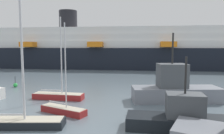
# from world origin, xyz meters

# --- Properties ---
(sailboat_0) EXTENTS (5.39, 1.34, 8.57)m
(sailboat_0) POSITION_xyz_m (-4.90, 10.88, 0.44)
(sailboat_0) COLOR maroon
(sailboat_0) RESTS_ON ground_plane
(sailboat_1) EXTENTS (4.29, 2.37, 7.45)m
(sailboat_1) POSITION_xyz_m (-2.51, 6.41, 0.39)
(sailboat_1) COLOR maroon
(sailboat_1) RESTS_ON ground_plane
(sailboat_4) EXTENTS (6.62, 2.49, 12.01)m
(sailboat_4) POSITION_xyz_m (-4.52, 3.18, 0.58)
(sailboat_4) COLOR black
(sailboat_4) RESTS_ON ground_plane
(fishing_boat_0) EXTENTS (9.12, 4.34, 6.89)m
(fishing_boat_0) POSITION_xyz_m (7.12, 11.99, 1.28)
(fishing_boat_0) COLOR gray
(fishing_boat_0) RESTS_ON ground_plane
(fishing_boat_1) EXTENTS (6.97, 2.05, 4.91)m
(fishing_boat_1) POSITION_xyz_m (6.54, 4.49, 0.84)
(fishing_boat_1) COLOR black
(fishing_boat_1) RESTS_ON ground_plane
(channel_buoy_0) EXTENTS (0.56, 0.56, 1.47)m
(channel_buoy_0) POSITION_xyz_m (-13.41, 16.08, 0.29)
(channel_buoy_0) COLOR green
(channel_buoy_0) RESTS_ON ground_plane
(cruise_ship) EXTENTS (94.46, 17.84, 14.94)m
(cruise_ship) POSITION_xyz_m (0.36, 44.82, 4.72)
(cruise_ship) COLOR black
(cruise_ship) RESTS_ON ground_plane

